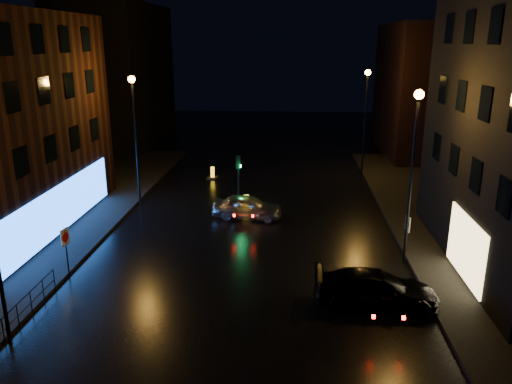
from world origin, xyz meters
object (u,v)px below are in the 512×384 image
road_sign_left (65,241)px  road_sign_right (407,227)px  dark_sedan (376,289)px  bollard_near (246,209)px  traffic_signal (239,199)px  silver_hatchback (247,207)px  bollard_far (213,176)px

road_sign_left → road_sign_right: 16.08m
dark_sedan → bollard_near: size_ratio=3.22×
traffic_signal → dark_sedan: 14.14m
silver_hatchback → dark_sedan: bearing=-143.1°
road_sign_left → silver_hatchback: bearing=58.1°
bollard_far → bollard_near: bearing=-58.5°
silver_hatchback → bollard_far: size_ratio=3.64×
dark_sedan → bollard_far: 21.49m
bollard_near → road_sign_right: (8.47, -6.46, 1.47)m
traffic_signal → bollard_near: (0.62, -1.28, -0.24)m
bollard_near → bollard_far: 8.81m
dark_sedan → road_sign_left: road_sign_left is taller
silver_hatchback → road_sign_right: road_sign_right is taller
traffic_signal → bollard_near: traffic_signal is taller
silver_hatchback → dark_sedan: 11.92m
dark_sedan → bollard_near: bearing=32.1°
bollard_far → silver_hatchback: bearing=-59.6°
traffic_signal → road_sign_right: (9.10, -7.74, 1.23)m
bollard_near → bollard_far: bollard_near is taller
dark_sedan → road_sign_right: road_sign_right is taller
silver_hatchback → road_sign_right: bearing=-118.4°
bollard_far → road_sign_left: 18.12m
road_sign_right → traffic_signal: bearing=-47.4°
bollard_near → road_sign_left: (-7.32, -9.51, 1.53)m
bollard_near → dark_sedan: bearing=-78.2°
bollard_far → road_sign_right: (11.89, -14.57, 1.53)m
traffic_signal → bollard_far: 7.38m
dark_sedan → road_sign_right: bearing=-22.9°
bollard_near → road_sign_right: road_sign_right is taller
silver_hatchback → road_sign_left: bearing=144.9°
traffic_signal → bollard_far: (-2.79, 6.83, -0.30)m
bollard_near → silver_hatchback: bearing=-98.5°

